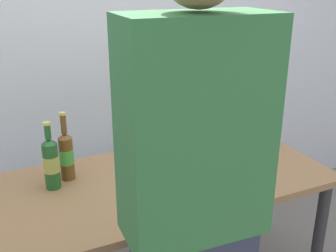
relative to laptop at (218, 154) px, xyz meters
The scene contains 6 objects.
desk 0.32m from the laptop, behind, with size 1.50×0.74×0.77m.
laptop is the anchor object (origin of this frame).
beer_bottle_brown 0.73m from the laptop, 167.67° to the left, with size 0.06×0.06×0.32m.
beer_bottle_amber 0.80m from the laptop, behind, with size 0.07×0.07×0.31m.
person_figure 0.75m from the laptop, 128.27° to the right, with size 0.45×0.31×1.81m.
back_wall 1.02m from the laptop, 108.74° to the left, with size 6.00×0.10×2.60m, color silver.
Camera 1 is at (-0.70, -1.51, 1.65)m, focal length 42.79 mm.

